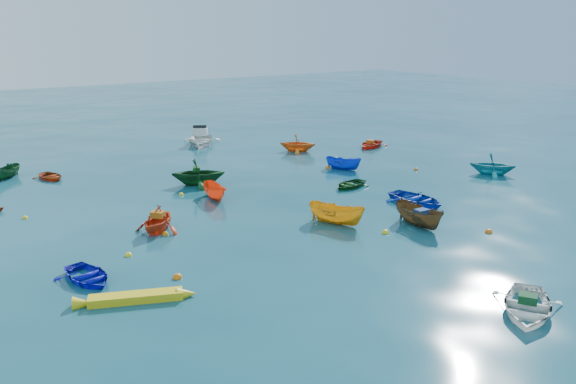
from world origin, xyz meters
TOP-DOWN VIEW (x-y plane):
  - ground at (0.00, 0.00)m, footprint 160.00×160.00m
  - dinghy_blue_sw at (-12.77, 0.53)m, footprint 2.39×3.05m
  - dinghy_white_near at (-1.13, -10.89)m, footprint 4.15×3.83m
  - sampan_brown_mid at (2.66, -2.56)m, footprint 1.41×3.20m
  - dinghy_blue_se at (5.36, 0.07)m, footprint 2.66×3.57m
  - dinghy_orange_w at (-8.28, 4.22)m, footprint 3.44×3.41m
  - sampan_yellow_mid at (-0.52, 0.05)m, footprint 2.31×3.28m
  - dinghy_green_e at (4.56, 4.81)m, footprint 2.91×2.37m
  - dinghy_cyan_se at (14.52, 1.64)m, footprint 3.79×3.86m
  - sampan_orange_n at (-3.44, 7.43)m, footprint 1.43×2.76m
  - dinghy_green_n at (-2.85, 10.75)m, footprint 4.21×4.01m
  - dinghy_red_ne at (14.20, 13.12)m, footprint 3.80×3.37m
  - sampan_blue_far at (7.26, 8.55)m, footprint 2.10×2.76m
  - dinghy_red_far at (-10.14, 17.64)m, footprint 2.20×2.77m
  - dinghy_orange_far at (8.17, 15.21)m, footprint 3.74×3.74m
  - sampan_green_far at (-12.58, 19.34)m, footprint 2.67×2.35m
  - kayak_yellow at (-11.85, -2.24)m, footprint 3.93×2.14m
  - motorboat_white at (3.15, 22.39)m, footprint 5.15×5.55m
  - tarp_green_a at (-1.05, -10.83)m, footprint 0.71×0.76m
  - tarp_blue_a at (2.65, -2.71)m, footprint 0.64×0.51m
  - tarp_orange_a at (-8.25, 4.25)m, footprint 0.76×0.78m
  - tarp_green_b at (-2.94, 10.80)m, footprint 0.66×0.72m
  - tarp_orange_b at (14.11, 13.08)m, footprint 0.64×0.71m
  - buoy_or_a at (-9.80, -1.28)m, footprint 0.38×0.38m
  - buoy_ye_a at (0.53, -2.37)m, footprint 0.36×0.36m
  - buoy_or_b at (4.66, -5.21)m, footprint 0.36×0.36m
  - buoy_ye_b at (-10.58, 2.04)m, footprint 0.32×0.32m
  - buoy_or_c at (-8.24, 3.55)m, footprint 0.33×0.33m
  - buoy_ye_c at (-4.73, 9.28)m, footprint 0.30×0.30m
  - buoy_or_d at (11.24, 5.43)m, footprint 0.29×0.29m
  - buoy_ye_d at (-13.20, 10.02)m, footprint 0.30×0.30m
  - buoy_or_e at (6.58, 9.43)m, footprint 0.34×0.34m
  - buoy_ye_e at (8.80, 11.26)m, footprint 0.39×0.39m

SIDE VIEW (x-z plane):
  - ground at x=0.00m, z-range 0.00..0.00m
  - dinghy_blue_sw at x=-12.77m, z-range -0.29..0.29m
  - dinghy_white_near at x=-1.13m, z-range -0.35..0.35m
  - sampan_brown_mid at x=2.66m, z-range -0.60..0.60m
  - dinghy_blue_se at x=5.36m, z-range -0.35..0.35m
  - dinghy_orange_w at x=-8.28m, z-range -0.69..0.69m
  - sampan_yellow_mid at x=-0.52m, z-range -0.60..0.60m
  - dinghy_green_e at x=4.56m, z-range -0.27..0.27m
  - dinghy_cyan_se at x=14.52m, z-range -0.77..0.77m
  - sampan_orange_n at x=-3.44m, z-range -0.51..0.51m
  - dinghy_green_n at x=-2.85m, z-range -0.87..0.87m
  - dinghy_red_ne at x=14.20m, z-range -0.33..0.33m
  - sampan_blue_far at x=7.26m, z-range -0.50..0.50m
  - dinghy_red_far at x=-10.14m, z-range -0.26..0.26m
  - dinghy_orange_far at x=8.17m, z-range -0.75..0.75m
  - sampan_green_far at x=-12.58m, z-range -0.50..0.50m
  - kayak_yellow at x=-11.85m, z-range -0.20..0.20m
  - motorboat_white at x=3.15m, z-range -0.77..0.77m
  - buoy_or_a at x=-9.80m, z-range -0.19..0.19m
  - buoy_ye_a at x=0.53m, z-range -0.18..0.18m
  - buoy_or_b at x=4.66m, z-range -0.18..0.18m
  - buoy_ye_b at x=-10.58m, z-range -0.16..0.16m
  - buoy_or_c at x=-8.24m, z-range -0.17..0.17m
  - buoy_ye_c at x=-4.73m, z-range -0.15..0.15m
  - buoy_or_d at x=11.24m, z-range -0.15..0.15m
  - buoy_ye_d at x=-13.20m, z-range -0.15..0.15m
  - buoy_or_e at x=6.58m, z-range -0.17..0.17m
  - buoy_ye_e at x=8.80m, z-range -0.19..0.19m
  - tarp_orange_b at x=14.11m, z-range 0.33..0.61m
  - tarp_green_a at x=-1.05m, z-range 0.35..0.65m
  - tarp_blue_a at x=2.65m, z-range 0.60..0.90m
  - tarp_orange_a at x=-8.25m, z-range 0.69..0.99m
  - tarp_green_b at x=-2.94m, z-range 0.87..1.15m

